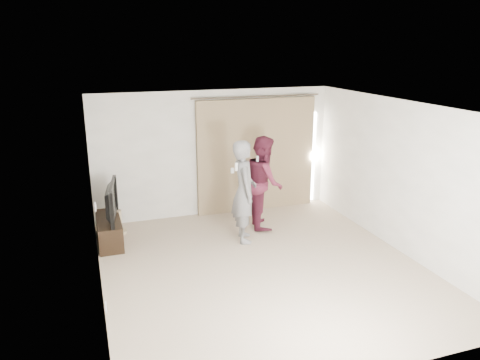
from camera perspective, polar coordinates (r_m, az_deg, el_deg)
name	(u,v)px	position (r m, az deg, el deg)	size (l,w,h in m)	color
floor	(263,268)	(7.70, 2.80, -10.65)	(5.50, 5.50, 0.00)	tan
wall_back	(215,153)	(9.72, -3.08, 3.28)	(5.00, 0.04, 2.60)	white
wall_left	(95,209)	(6.73, -17.27, -3.44)	(0.04, 5.50, 2.60)	white
ceiling	(265,107)	(6.92, 3.10, 8.91)	(5.00, 5.50, 0.01)	white
curtain	(257,155)	(9.96, 2.11, 3.04)	(2.80, 0.11, 2.46)	tan
tv_console	(109,231)	(8.85, -15.65, -5.95)	(0.41, 1.19, 0.46)	black
tv	(107,201)	(8.66, -15.93, -2.53)	(1.14, 0.15, 0.66)	black
scratching_post	(117,224)	(9.22, -14.76, -5.23)	(0.35, 0.35, 0.46)	tan
person_man	(244,191)	(8.39, 0.50, -1.40)	(0.56, 0.75, 1.87)	slate
person_woman	(264,182)	(9.09, 2.93, -0.22)	(0.85, 1.00, 1.81)	#5C1D31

